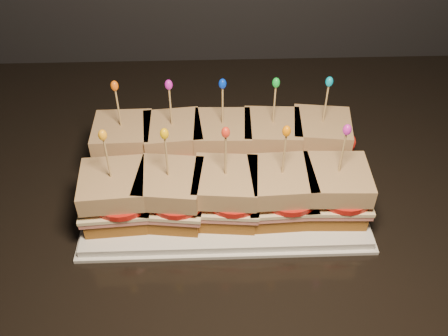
{
  "coord_description": "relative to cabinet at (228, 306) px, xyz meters",
  "views": [
    {
      "loc": [
        -0.7,
        0.95,
        1.47
      ],
      "look_at": [
        -0.68,
        1.55,
        0.95
      ],
      "focal_mm": 40.0,
      "sensor_mm": 36.0,
      "label": 1
    }
  ],
  "objects": [
    {
      "name": "sandwich_3_tomato",
      "position": [
        0.08,
        -0.03,
        0.53
      ],
      "size": [
        0.09,
        0.09,
        0.01
      ],
      "primitive_type": "cylinder",
      "color": "red",
      "rests_on": "sandwich_3_cheese"
    },
    {
      "name": "platter_rim",
      "position": [
        -0.01,
        -0.09,
        0.47
      ],
      "size": [
        0.45,
        0.28,
        0.01
      ],
      "primitive_type": "cube",
      "color": "white",
      "rests_on": "granite_slab"
    },
    {
      "name": "sandwich_8_pick",
      "position": [
        0.07,
        -0.15,
        0.59
      ],
      "size": [
        0.0,
        0.0,
        0.09
      ],
      "primitive_type": "cylinder",
      "color": "tan",
      "rests_on": "sandwich_8_bread_top"
    },
    {
      "name": "sandwich_3_pick",
      "position": [
        0.07,
        -0.02,
        0.59
      ],
      "size": [
        0.0,
        0.0,
        0.09
      ],
      "primitive_type": "cylinder",
      "color": "tan",
      "rests_on": "sandwich_3_bread_top"
    },
    {
      "name": "sandwich_5_frill",
      "position": [
        -0.18,
        -0.15,
        0.64
      ],
      "size": [
        0.01,
        0.01,
        0.02
      ],
      "primitive_type": "ellipsoid",
      "color": "#FDA017",
      "rests_on": "sandwich_5_pick"
    },
    {
      "name": "sandwich_3_frill",
      "position": [
        0.07,
        -0.02,
        0.64
      ],
      "size": [
        0.01,
        0.01,
        0.02
      ],
      "primitive_type": "ellipsoid",
      "color": "green",
      "rests_on": "sandwich_3_pick"
    },
    {
      "name": "sandwich_6_pick",
      "position": [
        -0.1,
        -0.15,
        0.59
      ],
      "size": [
        0.0,
        0.0,
        0.09
      ],
      "primitive_type": "cylinder",
      "color": "tan",
      "rests_on": "sandwich_6_bread_top"
    },
    {
      "name": "sandwich_9_bread_bot",
      "position": [
        0.15,
        -0.15,
        0.49
      ],
      "size": [
        0.09,
        0.09,
        0.03
      ],
      "primitive_type": "cube",
      "rotation": [
        0.0,
        0.0,
        -0.04
      ],
      "color": "brown",
      "rests_on": "platter"
    },
    {
      "name": "sandwich_6_cheese",
      "position": [
        -0.1,
        -0.15,
        0.52
      ],
      "size": [
        0.11,
        0.11,
        0.01
      ],
      "primitive_type": "cube",
      "rotation": [
        0.0,
        0.0,
        -0.12
      ],
      "color": "beige",
      "rests_on": "sandwich_6_ham"
    },
    {
      "name": "sandwich_7_frill",
      "position": [
        -0.01,
        -0.15,
        0.64
      ],
      "size": [
        0.01,
        0.01,
        0.02
      ],
      "primitive_type": "ellipsoid",
      "color": "red",
      "rests_on": "sandwich_7_pick"
    },
    {
      "name": "sandwich_0_bread_bot",
      "position": [
        -0.18,
        -0.02,
        0.49
      ],
      "size": [
        0.09,
        0.09,
        0.03
      ],
      "primitive_type": "cube",
      "rotation": [
        0.0,
        0.0,
        0.01
      ],
      "color": "brown",
      "rests_on": "platter"
    },
    {
      "name": "sandwich_8_frill",
      "position": [
        0.07,
        -0.15,
        0.64
      ],
      "size": [
        0.01,
        0.01,
        0.02
      ],
      "primitive_type": "ellipsoid",
      "color": "orange",
      "rests_on": "sandwich_8_pick"
    },
    {
      "name": "sandwich_5_tomato",
      "position": [
        -0.17,
        -0.16,
        0.53
      ],
      "size": [
        0.09,
        0.09,
        0.01
      ],
      "primitive_type": "cylinder",
      "color": "red",
      "rests_on": "sandwich_5_cheese"
    },
    {
      "name": "sandwich_9_frill",
      "position": [
        0.15,
        -0.15,
        0.64
      ],
      "size": [
        0.01,
        0.01,
        0.02
      ],
      "primitive_type": "ellipsoid",
      "color": "#CD23B2",
      "rests_on": "sandwich_9_pick"
    },
    {
      "name": "sandwich_6_frill",
      "position": [
        -0.1,
        -0.15,
        0.64
      ],
      "size": [
        0.01,
        0.01,
        0.02
      ],
      "primitive_type": "ellipsoid",
      "color": "#F8B704",
      "rests_on": "sandwich_6_pick"
    },
    {
      "name": "sandwich_4_ham",
      "position": [
        0.15,
        -0.02,
        0.51
      ],
      "size": [
        0.11,
        0.11,
        0.01
      ],
      "primitive_type": "cube",
      "rotation": [
        0.0,
        0.0,
        -0.14
      ],
      "color": "#C8675A",
      "rests_on": "sandwich_4_bread_bot"
    },
    {
      "name": "sandwich_2_frill",
      "position": [
        -0.01,
        -0.02,
        0.64
      ],
      "size": [
        0.01,
        0.01,
        0.02
      ],
      "primitive_type": "ellipsoid",
      "color": "#0433E3",
      "rests_on": "sandwich_2_pick"
    },
    {
      "name": "sandwich_5_pick",
      "position": [
        -0.18,
        -0.15,
        0.59
      ],
      "size": [
        0.0,
        0.0,
        0.09
      ],
      "primitive_type": "cylinder",
      "color": "tan",
      "rests_on": "sandwich_5_bread_top"
    },
    {
      "name": "sandwich_1_bread_top",
      "position": [
        -0.1,
        -0.02,
        0.55
      ],
      "size": [
        0.1,
        0.1,
        0.03
      ],
      "primitive_type": "cube",
      "rotation": [
        0.0,
        0.0,
        0.1
      ],
      "color": "brown",
      "rests_on": "sandwich_1_tomato"
    },
    {
      "name": "sandwich_0_bread_top",
      "position": [
        -0.18,
        -0.02,
        0.55
      ],
      "size": [
        0.09,
        0.09,
        0.03
      ],
      "primitive_type": "cube",
      "rotation": [
        0.0,
        0.0,
        0.01
      ],
      "color": "brown",
      "rests_on": "sandwich_0_tomato"
    },
    {
      "name": "sandwich_1_cheese",
      "position": [
        -0.1,
        -0.02,
        0.52
      ],
      "size": [
        0.11,
        0.11,
        0.01
      ],
      "primitive_type": "cube",
      "rotation": [
        0.0,
        0.0,
        0.1
      ],
      "color": "beige",
      "rests_on": "sandwich_1_ham"
    },
    {
      "name": "sandwich_1_frill",
      "position": [
        -0.1,
        -0.02,
        0.64
      ],
      "size": [
        0.01,
        0.01,
        0.02
      ],
      "primitive_type": "ellipsoid",
      "color": "#CB17BC",
      "rests_on": "sandwich_1_pick"
    },
    {
      "name": "sandwich_8_bread_bot",
      "position": [
        0.07,
        -0.15,
        0.49
      ],
      "size": [
        0.1,
        0.1,
        0.03
      ],
      "primitive_type": "cube",
      "rotation": [
        0.0,
        0.0,
        0.04
      ],
      "color": "brown",
      "rests_on": "platter"
    },
    {
      "name": "sandwich_8_ham",
      "position": [
        0.07,
        -0.15,
        0.51
      ],
      "size": [
        0.1,
        0.1,
        0.01
      ],
      "primitive_type": "cube",
      "rotation": [
        0.0,
        0.0,
        0.04
      ],
      "color": "#C8675A",
      "rests_on": "sandwich_8_bread_bot"
    },
    {
      "name": "sandwich_9_pick",
      "position": [
        0.15,
        -0.15,
        0.59
      ],
      "size": [
        0.0,
        0.0,
        0.09
      ],
      "primitive_type": "cylinder",
      "color": "tan",
      "rests_on": "sandwich_9_bread_top"
    },
    {
      "name": "sandwich_6_ham",
      "position": [
        -0.1,
        -0.15,
        0.51
      ],
      "size": [
        0.11,
        0.11,
        0.01
      ],
      "primitive_type": "cube",
      "rotation": [
        0.0,
        0.0,
        -0.12
      ],
      "color": "#C8675A",
      "rests_on": "sandwich_6_bread_bot"
    },
    {
      "name": "sandwich_4_bread_bot",
      "position": [
        0.15,
        -0.02,
        0.49
      ],
      "size": [
        0.1,
        0.1,
        0.03
      ],
      "primitive_type": "cube",
      "rotation": [
        0.0,
        0.0,
        -0.14
      ],
      "color": "brown",
      "rests_on": "platter"
    },
    {
      "name": "sandwich_0_tomato",
      "position": [
        -0.17,
        -0.03,
        0.53
      ],
      "size": [
        0.09,
        0.09,
        0.01
      ],
      "primitive_type": "cylinder",
      "color": "red",
      "rests_on": "sandwich_0_cheese"
    },
    {
      "name": "sandwich_7_ham",
      "position": [
        -0.01,
        -0.15,
        0.51
      ],
      "size": [
        0.11,
        0.11,
        0.01
      ],
      "primitive_type": "cube",
      "rotation": [
        0.0,
        0.0,
        -0.09
      ],
      "color": "#C8675A",
      "rests_on": "sandwich_7_bread_bot"
    },
    {
      "name": "sandwich_5_cheese",
      "position": [
        -0.18,
        -0.15,
        0.52
      ],
      "size": [
        0.11,
        0.11,
        0.01
      ],
      "primitive_type": "cube",
      "rotation": [
        0.0,
        0.0,
        0.07
      ],
      "color": "beige",
      "rests_on": "sandwich_5_ham"
    },
    {
      "name": "sandwich_2_pick",
      "position": [
        -0.01,
        -0.02,
        0.59
      ],
      "size": [
        0.0,
        0.0,
        0.09
      ],
      "primitive_type": "cylinder",
      "color": "tan",
      "rests_on": "sandwich_2_bread_top"
    },
    {
      "name": "sandwich_7_cheese",
      "position": [
        -0.01,
        -0.15,
        0.52
      ],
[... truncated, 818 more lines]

